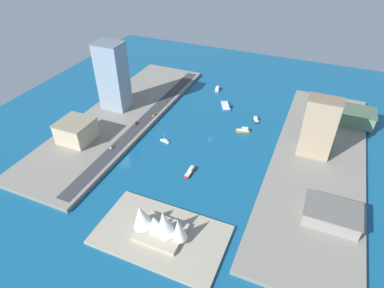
{
  "coord_description": "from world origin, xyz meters",
  "views": [
    {
      "loc": [
        -79.0,
        224.97,
        167.81
      ],
      "look_at": [
        10.12,
        16.62,
        2.08
      ],
      "focal_mm": 30.6,
      "sensor_mm": 36.0,
      "label": 1
    }
  ],
  "objects_px": {
    "apartment_midrise_tan": "(319,128)",
    "opera_landmark": "(158,224)",
    "van_white": "(112,147)",
    "office_block_beige": "(76,131)",
    "patrol_launch_navy": "(256,120)",
    "sailboat_small_white": "(165,141)",
    "tugboat_red": "(190,172)",
    "tower_tall_glass": "(113,76)",
    "traffic_light_waterfront": "(166,102)",
    "water_taxi_orange": "(243,130)",
    "terminal_long_green": "(351,116)",
    "taxi_yellow_cab": "(154,115)",
    "carpark_squat_concrete": "(332,214)",
    "pickup_red": "(136,123)",
    "catamaran_blue": "(226,106)",
    "yacht_sleek_gray": "(217,89)"
  },
  "relations": [
    {
      "from": "apartment_midrise_tan",
      "to": "opera_landmark",
      "type": "distance_m",
      "value": 144.24
    },
    {
      "from": "van_white",
      "to": "opera_landmark",
      "type": "bearing_deg",
      "value": 141.15
    },
    {
      "from": "office_block_beige",
      "to": "opera_landmark",
      "type": "xyz_separation_m",
      "value": [
        -110.83,
        60.73,
        -1.82
      ]
    },
    {
      "from": "patrol_launch_navy",
      "to": "sailboat_small_white",
      "type": "bearing_deg",
      "value": 45.06
    },
    {
      "from": "tugboat_red",
      "to": "tower_tall_glass",
      "type": "distance_m",
      "value": 127.6
    },
    {
      "from": "traffic_light_waterfront",
      "to": "opera_landmark",
      "type": "relative_size",
      "value": 0.17
    },
    {
      "from": "patrol_launch_navy",
      "to": "office_block_beige",
      "type": "height_order",
      "value": "office_block_beige"
    },
    {
      "from": "water_taxi_orange",
      "to": "terminal_long_green",
      "type": "distance_m",
      "value": 102.11
    },
    {
      "from": "taxi_yellow_cab",
      "to": "sailboat_small_white",
      "type": "bearing_deg",
      "value": 131.35
    },
    {
      "from": "terminal_long_green",
      "to": "opera_landmark",
      "type": "relative_size",
      "value": 1.05
    },
    {
      "from": "van_white",
      "to": "sailboat_small_white",
      "type": "bearing_deg",
      "value": -139.72
    },
    {
      "from": "tugboat_red",
      "to": "water_taxi_orange",
      "type": "bearing_deg",
      "value": -107.16
    },
    {
      "from": "water_taxi_orange",
      "to": "carpark_squat_concrete",
      "type": "bearing_deg",
      "value": 134.73
    },
    {
      "from": "tugboat_red",
      "to": "carpark_squat_concrete",
      "type": "bearing_deg",
      "value": 174.63
    },
    {
      "from": "patrol_launch_navy",
      "to": "pickup_red",
      "type": "distance_m",
      "value": 114.24
    },
    {
      "from": "office_block_beige",
      "to": "apartment_midrise_tan",
      "type": "distance_m",
      "value": 198.77
    },
    {
      "from": "carpark_squat_concrete",
      "to": "apartment_midrise_tan",
      "type": "height_order",
      "value": "apartment_midrise_tan"
    },
    {
      "from": "opera_landmark",
      "to": "terminal_long_green",
      "type": "bearing_deg",
      "value": -119.66
    },
    {
      "from": "apartment_midrise_tan",
      "to": "office_block_beige",
      "type": "bearing_deg",
      "value": 17.35
    },
    {
      "from": "office_block_beige",
      "to": "opera_landmark",
      "type": "height_order",
      "value": "opera_landmark"
    },
    {
      "from": "terminal_long_green",
      "to": "apartment_midrise_tan",
      "type": "height_order",
      "value": "apartment_midrise_tan"
    },
    {
      "from": "pickup_red",
      "to": "traffic_light_waterfront",
      "type": "relative_size",
      "value": 0.77
    },
    {
      "from": "patrol_launch_navy",
      "to": "sailboat_small_white",
      "type": "xyz_separation_m",
      "value": [
        64.96,
        65.1,
        -0.3
      ]
    },
    {
      "from": "sailboat_small_white",
      "to": "apartment_midrise_tan",
      "type": "distance_m",
      "value": 126.98
    },
    {
      "from": "patrol_launch_navy",
      "to": "apartment_midrise_tan",
      "type": "relative_size",
      "value": 0.2
    },
    {
      "from": "traffic_light_waterfront",
      "to": "catamaran_blue",
      "type": "bearing_deg",
      "value": -154.14
    },
    {
      "from": "yacht_sleek_gray",
      "to": "office_block_beige",
      "type": "relative_size",
      "value": 0.49
    },
    {
      "from": "terminal_long_green",
      "to": "van_white",
      "type": "xyz_separation_m",
      "value": [
        182.03,
        122.26,
        -5.77
      ]
    },
    {
      "from": "tower_tall_glass",
      "to": "taxi_yellow_cab",
      "type": "height_order",
      "value": "tower_tall_glass"
    },
    {
      "from": "water_taxi_orange",
      "to": "office_block_beige",
      "type": "relative_size",
      "value": 0.48
    },
    {
      "from": "sailboat_small_white",
      "to": "yacht_sleek_gray",
      "type": "bearing_deg",
      "value": -94.61
    },
    {
      "from": "tugboat_red",
      "to": "opera_landmark",
      "type": "bearing_deg",
      "value": 95.17
    },
    {
      "from": "office_block_beige",
      "to": "carpark_squat_concrete",
      "type": "height_order",
      "value": "office_block_beige"
    },
    {
      "from": "terminal_long_green",
      "to": "tower_tall_glass",
      "type": "xyz_separation_m",
      "value": [
        217.14,
        61.36,
        25.95
      ]
    },
    {
      "from": "tugboat_red",
      "to": "carpark_squat_concrete",
      "type": "distance_m",
      "value": 103.74
    },
    {
      "from": "office_block_beige",
      "to": "pickup_red",
      "type": "xyz_separation_m",
      "value": [
        -33.22,
        -41.04,
        -8.13
      ]
    },
    {
      "from": "water_taxi_orange",
      "to": "traffic_light_waterfront",
      "type": "height_order",
      "value": "traffic_light_waterfront"
    },
    {
      "from": "sailboat_small_white",
      "to": "office_block_beige",
      "type": "distance_m",
      "value": 75.92
    },
    {
      "from": "catamaran_blue",
      "to": "terminal_long_green",
      "type": "height_order",
      "value": "terminal_long_green"
    },
    {
      "from": "catamaran_blue",
      "to": "opera_landmark",
      "type": "distance_m",
      "value": 170.77
    },
    {
      "from": "catamaran_blue",
      "to": "opera_landmark",
      "type": "xyz_separation_m",
      "value": [
        -12.64,
        170.06,
        9.07
      ]
    },
    {
      "from": "sailboat_small_white",
      "to": "office_block_beige",
      "type": "bearing_deg",
      "value": 24.17
    },
    {
      "from": "water_taxi_orange",
      "to": "carpark_squat_concrete",
      "type": "xyz_separation_m",
      "value": [
        -80.83,
        81.59,
        6.89
      ]
    },
    {
      "from": "sailboat_small_white",
      "to": "traffic_light_waterfront",
      "type": "xyz_separation_m",
      "value": [
        24.58,
        -52.27,
        6.79
      ]
    },
    {
      "from": "opera_landmark",
      "to": "patrol_launch_navy",
      "type": "bearing_deg",
      "value": -98.21
    },
    {
      "from": "pickup_red",
      "to": "apartment_midrise_tan",
      "type": "bearing_deg",
      "value": -173.39
    },
    {
      "from": "sailboat_small_white",
      "to": "pickup_red",
      "type": "distance_m",
      "value": 36.87
    },
    {
      "from": "yacht_sleek_gray",
      "to": "apartment_midrise_tan",
      "type": "xyz_separation_m",
      "value": [
        -111.65,
        83.06,
        26.95
      ]
    },
    {
      "from": "catamaran_blue",
      "to": "pickup_red",
      "type": "bearing_deg",
      "value": 46.42
    },
    {
      "from": "taxi_yellow_cab",
      "to": "van_white",
      "type": "bearing_deg",
      "value": 82.69
    }
  ]
}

